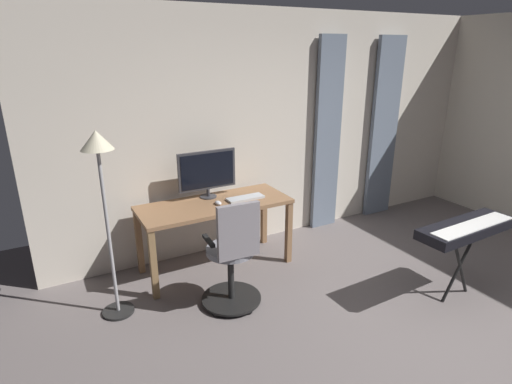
% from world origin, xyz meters
% --- Properties ---
extents(ground_plane, '(7.53, 7.53, 0.00)m').
position_xyz_m(ground_plane, '(0.00, 0.00, 0.00)').
color(ground_plane, '#685F5E').
extents(back_room_partition, '(5.79, 0.10, 2.69)m').
position_xyz_m(back_room_partition, '(0.00, -2.67, 1.34)').
color(back_room_partition, beige).
rests_on(back_room_partition, ground).
extents(curtain_left_panel, '(0.44, 0.06, 2.42)m').
position_xyz_m(curtain_left_panel, '(-1.52, -2.56, 1.21)').
color(curtain_left_panel, slate).
rests_on(curtain_left_panel, ground).
extents(curtain_right_panel, '(0.37, 0.06, 2.42)m').
position_xyz_m(curtain_right_panel, '(-0.56, -2.56, 1.21)').
color(curtain_right_panel, slate).
rests_on(curtain_right_panel, ground).
extents(desk, '(1.58, 0.63, 0.75)m').
position_xyz_m(desk, '(1.15, -2.21, 0.65)').
color(desk, '#8B6343').
rests_on(desk, ground).
extents(office_chair, '(0.56, 0.56, 1.06)m').
position_xyz_m(office_chair, '(1.30, -1.46, 0.49)').
color(office_chair, black).
rests_on(office_chair, ground).
extents(computer_monitor, '(0.64, 0.18, 0.51)m').
position_xyz_m(computer_monitor, '(1.14, -2.40, 1.03)').
color(computer_monitor, '#333338').
rests_on(computer_monitor, desk).
extents(computer_keyboard, '(0.40, 0.14, 0.02)m').
position_xyz_m(computer_keyboard, '(0.82, -2.15, 0.76)').
color(computer_keyboard, '#B7BCC1').
rests_on(computer_keyboard, desk).
extents(computer_mouse, '(0.06, 0.10, 0.04)m').
position_xyz_m(computer_mouse, '(1.14, -2.14, 0.76)').
color(computer_mouse, silver).
rests_on(computer_mouse, desk).
extents(piano_keyboard, '(1.05, 0.35, 0.77)m').
position_xyz_m(piano_keyboard, '(-0.63, -0.57, 0.70)').
color(piano_keyboard, black).
rests_on(piano_keyboard, ground).
extents(floor_lamp, '(0.28, 0.28, 1.66)m').
position_xyz_m(floor_lamp, '(2.27, -1.87, 1.29)').
color(floor_lamp, black).
rests_on(floor_lamp, ground).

